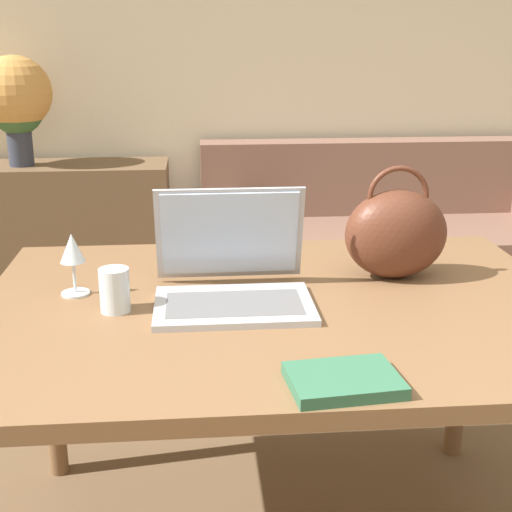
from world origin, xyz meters
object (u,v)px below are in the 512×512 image
couch (383,247)px  wine_glass (72,253)px  handbag (396,233)px  flower_vase (16,99)px  laptop (232,271)px  drinking_glass (115,290)px

couch → wine_glass: wine_glass is taller
handbag → flower_vase: (-1.41, 1.94, 0.19)m
couch → laptop: (-0.91, -1.92, 0.54)m
laptop → flower_vase: bearing=115.2°
wine_glass → drinking_glass: bearing=-47.5°
drinking_glass → handbag: size_ratio=0.35×
couch → wine_glass: size_ratio=12.19×
laptop → drinking_glass: laptop is taller
couch → laptop: laptop is taller
wine_glass → laptop: bearing=-7.9°
drinking_glass → wine_glass: 0.17m
couch → laptop: bearing=-115.4°
couch → drinking_glass: 2.37m
drinking_glass → handbag: handbag is taller
laptop → handbag: (0.44, 0.11, 0.05)m
handbag → flower_vase: flower_vase is taller
flower_vase → wine_glass: bearing=-74.0°
couch → drinking_glass: size_ratio=18.36×
couch → drinking_glass: drinking_glass is taller
flower_vase → drinking_glass: bearing=-72.1°
couch → handbag: (-0.47, -1.80, 0.59)m
drinking_glass → wine_glass: bearing=132.5°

